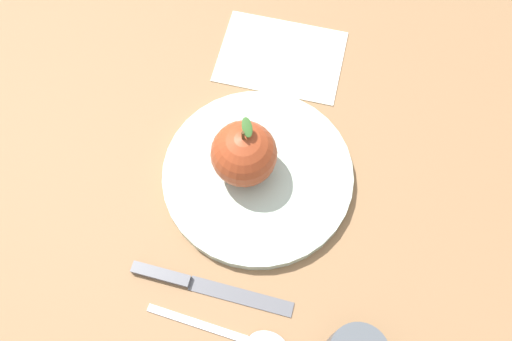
% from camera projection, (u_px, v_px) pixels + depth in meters
% --- Properties ---
extents(ground_plane, '(2.40, 2.40, 0.00)m').
position_uv_depth(ground_plane, '(254.00, 184.00, 0.68)').
color(ground_plane, olive).
extents(dinner_plate, '(0.25, 0.25, 0.02)m').
position_uv_depth(dinner_plate, '(256.00, 174.00, 0.68)').
color(dinner_plate, '#B2C6B2').
rests_on(dinner_plate, ground_plane).
extents(apple, '(0.08, 0.08, 0.10)m').
position_uv_depth(apple, '(244.00, 154.00, 0.64)').
color(apple, '#9E3D1E').
rests_on(apple, dinner_plate).
extents(knife, '(0.06, 0.20, 0.01)m').
position_uv_depth(knife, '(197.00, 284.00, 0.63)').
color(knife, '#59595E').
rests_on(knife, ground_plane).
extents(spoon, '(0.05, 0.17, 0.01)m').
position_uv_depth(spoon, '(252.00, 341.00, 0.60)').
color(spoon, silver).
rests_on(spoon, ground_plane).
extents(linen_napkin, '(0.17, 0.20, 0.00)m').
position_uv_depth(linen_napkin, '(281.00, 56.00, 0.76)').
color(linen_napkin, silver).
rests_on(linen_napkin, ground_plane).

